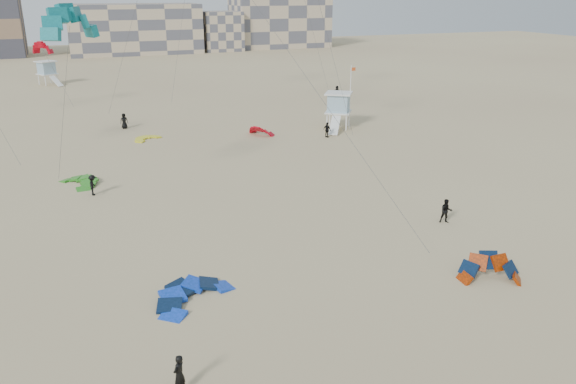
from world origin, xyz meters
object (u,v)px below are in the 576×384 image
object	(u,v)px
kite_ground_blue	(193,298)
kite_ground_orange	(489,280)
kitesurfer_main	(179,374)
lifeguard_tower_near	(338,111)

from	to	relation	value
kite_ground_blue	kite_ground_orange	size ratio (longest dim) A/B	1.27
kite_ground_orange	kitesurfer_main	world-z (taller)	same
kite_ground_orange	lifeguard_tower_near	xyz separation A→B (m)	(8.04, 36.39, 2.07)
kite_ground_blue	kitesurfer_main	distance (m)	7.42
kitesurfer_main	lifeguard_tower_near	size ratio (longest dim) A/B	0.28
kitesurfer_main	lifeguard_tower_near	distance (m)	47.40
kite_ground_blue	lifeguard_tower_near	size ratio (longest dim) A/B	0.70
kite_ground_blue	kitesurfer_main	bearing A→B (deg)	-138.38
kite_ground_blue	lifeguard_tower_near	xyz separation A→B (m)	(24.11, 32.45, 2.07)
kite_ground_blue	kite_ground_orange	distance (m)	16.55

